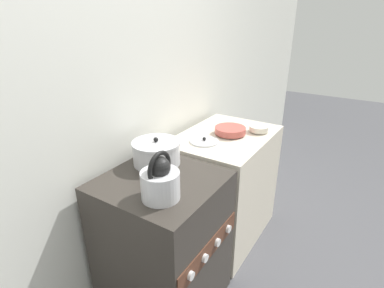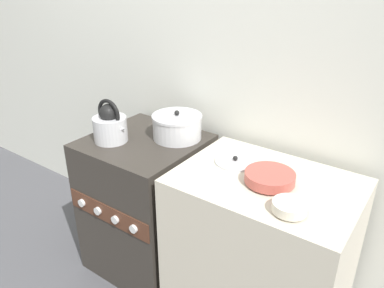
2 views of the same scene
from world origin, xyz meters
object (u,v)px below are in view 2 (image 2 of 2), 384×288
object	(u,v)px
enamel_bowl	(270,177)
cooking_pot	(177,127)
small_ceramic_bowl	(290,207)
kettle	(110,125)
stove	(147,204)
loose_pot_lid	(235,161)

from	to	relation	value
enamel_bowl	cooking_pot	bearing A→B (deg)	165.71
enamel_bowl	small_ceramic_bowl	distance (m)	0.22
kettle	small_ceramic_bowl	bearing A→B (deg)	-4.04
enamel_bowl	small_ceramic_bowl	world-z (taller)	enamel_bowl
stove	loose_pot_lid	distance (m)	0.70
kettle	small_ceramic_bowl	size ratio (longest dim) A/B	1.73
enamel_bowl	stove	bearing A→B (deg)	177.95
loose_pot_lid	enamel_bowl	bearing A→B (deg)	-21.33
stove	loose_pot_lid	xyz separation A→B (m)	(0.55, 0.06, 0.43)
enamel_bowl	small_ceramic_bowl	bearing A→B (deg)	-44.82
stove	enamel_bowl	bearing A→B (deg)	-2.05
stove	small_ceramic_bowl	world-z (taller)	small_ceramic_bowl
stove	small_ceramic_bowl	distance (m)	1.04
cooking_pot	kettle	bearing A→B (deg)	-138.24
loose_pot_lid	cooking_pot	bearing A→B (deg)	169.64
cooking_pot	loose_pot_lid	world-z (taller)	cooking_pot
stove	cooking_pot	bearing A→B (deg)	44.48
enamel_bowl	kettle	bearing A→B (deg)	-174.93
cooking_pot	loose_pot_lid	size ratio (longest dim) A/B	1.39
kettle	loose_pot_lid	xyz separation A→B (m)	(0.68, 0.16, -0.08)
stove	enamel_bowl	xyz separation A→B (m)	(0.76, -0.03, 0.45)
stove	small_ceramic_bowl	bearing A→B (deg)	-11.17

